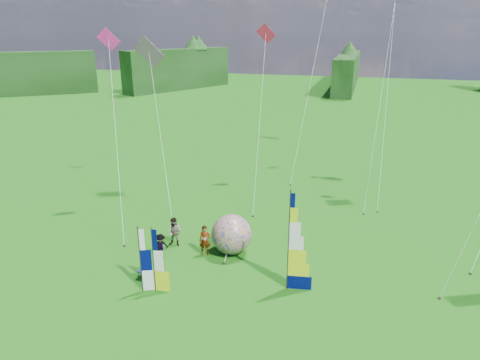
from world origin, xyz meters
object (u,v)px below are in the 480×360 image
(feather_banner_main, at_px, (289,243))
(spectator_c, at_px, (161,247))
(side_banner_left, at_px, (154,261))
(kite_whale, at_px, (389,80))
(camp_chair, at_px, (144,269))
(side_banner_far, at_px, (140,261))
(bol_inflatable, at_px, (231,234))
(spectator_a, at_px, (205,240))
(spectator_d, at_px, (228,230))
(spectator_b, at_px, (175,232))

(feather_banner_main, height_order, spectator_c, feather_banner_main)
(side_banner_left, height_order, kite_whale, kite_whale)
(spectator_c, distance_m, camp_chair, 2.14)
(feather_banner_main, bearing_deg, spectator_c, 164.02)
(feather_banner_main, relative_size, camp_chair, 5.27)
(side_banner_far, xyz_separation_m, bol_inflatable, (3.15, 5.06, -0.55))
(spectator_a, relative_size, spectator_d, 1.02)
(side_banner_far, relative_size, kite_whale, 0.20)
(side_banner_left, relative_size, side_banner_far, 1.00)
(side_banner_left, distance_m, kite_whale, 23.24)
(bol_inflatable, bearing_deg, spectator_b, -177.05)
(spectator_b, relative_size, spectator_c, 1.20)
(spectator_b, height_order, spectator_d, spectator_b)
(side_banner_far, bearing_deg, feather_banner_main, -3.95)
(feather_banner_main, bearing_deg, spectator_a, 149.41)
(side_banner_left, relative_size, kite_whale, 0.20)
(spectator_a, height_order, spectator_b, spectator_b)
(spectator_d, bearing_deg, spectator_c, 96.81)
(feather_banner_main, relative_size, spectator_b, 2.84)
(side_banner_left, xyz_separation_m, camp_chair, (-1.14, 0.91, -1.23))
(spectator_a, height_order, spectator_d, spectator_a)
(side_banner_far, height_order, spectator_b, side_banner_far)
(bol_inflatable, distance_m, camp_chair, 5.44)
(camp_chair, bearing_deg, spectator_a, 60.56)
(side_banner_far, xyz_separation_m, spectator_d, (2.59, 6.08, -0.83))
(side_banner_left, relative_size, camp_chair, 3.47)
(spectator_b, bearing_deg, side_banner_left, -80.12)
(spectator_b, xyz_separation_m, spectator_d, (3.01, 1.20, -0.02))
(feather_banner_main, relative_size, spectator_d, 2.90)
(side_banner_left, relative_size, spectator_a, 1.88)
(feather_banner_main, height_order, side_banner_far, feather_banner_main)
(spectator_d, distance_m, camp_chair, 5.87)
(bol_inflatable, relative_size, spectator_a, 1.29)
(bol_inflatable, distance_m, spectator_b, 3.59)
(side_banner_far, distance_m, spectator_b, 4.96)
(feather_banner_main, bearing_deg, bol_inflatable, 135.26)
(bol_inflatable, bearing_deg, side_banner_left, -117.49)
(bol_inflatable, bearing_deg, feather_banner_main, -35.90)
(spectator_a, relative_size, spectator_b, 1.00)
(side_banner_far, distance_m, spectator_a, 4.78)
(spectator_b, xyz_separation_m, kite_whale, (11.99, 14.53, 7.93))
(side_banner_far, xyz_separation_m, kite_whale, (11.57, 19.41, 7.12))
(side_banner_far, distance_m, spectator_d, 6.66)
(spectator_a, distance_m, spectator_b, 2.21)
(camp_chair, height_order, kite_whale, kite_whale)
(bol_inflatable, bearing_deg, spectator_d, 119.09)
(spectator_a, bearing_deg, camp_chair, -140.89)
(bol_inflatable, xyz_separation_m, spectator_d, (-0.56, 1.01, -0.28))
(spectator_a, xyz_separation_m, spectator_b, (-2.15, 0.50, 0.00))
(feather_banner_main, distance_m, spectator_d, 6.07)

